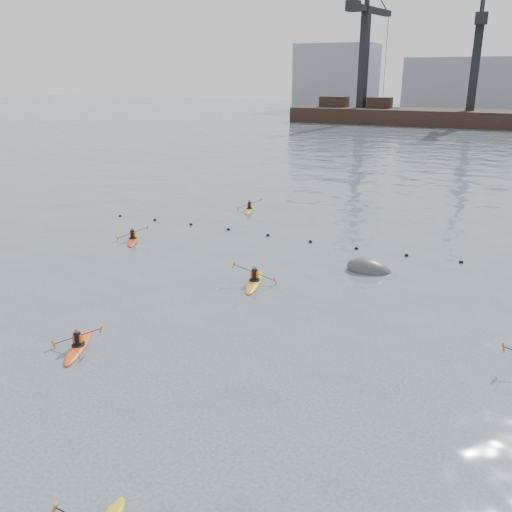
# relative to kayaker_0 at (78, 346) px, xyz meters

# --- Properties ---
(ground) EXTENTS (400.00, 400.00, 0.00)m
(ground) POSITION_rel_kayaker_0_xyz_m (5.45, -5.48, -0.09)
(ground) COLOR #3C4758
(ground) RESTS_ON ground
(float_line) EXTENTS (33.24, 0.73, 0.24)m
(float_line) POSITION_rel_kayaker_0_xyz_m (4.95, 17.05, -0.06)
(float_line) COLOR black
(float_line) RESTS_ON ground
(barge_pier) EXTENTS (72.00, 19.30, 29.50)m
(barge_pier) POSITION_rel_kayaker_0_xyz_m (5.22, 104.51, 1.80)
(barge_pier) COLOR black
(barge_pier) RESTS_ON ground
(skyline) EXTENTS (141.00, 28.00, 22.00)m
(skyline) POSITION_rel_kayaker_0_xyz_m (7.68, 144.79, 9.16)
(skyline) COLOR gray
(skyline) RESTS_ON ground
(kayaker_0) EXTENTS (1.90, 2.94, 1.09)m
(kayaker_0) POSITION_rel_kayaker_0_xyz_m (0.00, 0.00, 0.00)
(kayaker_0) COLOR #EC5016
(kayaker_0) RESTS_ON ground
(kayaker_2) EXTENTS (2.07, 2.92, 1.11)m
(kayaker_2) POSITION_rel_kayaker_0_xyz_m (-6.91, 12.48, 0.00)
(kayaker_2) COLOR red
(kayaker_2) RESTS_ON ground
(kayaker_3) EXTENTS (2.26, 3.40, 1.23)m
(kayaker_3) POSITION_rel_kayaker_0_xyz_m (3.25, 9.11, 0.01)
(kayaker_3) COLOR gold
(kayaker_3) RESTS_ON ground
(kayaker_5) EXTENTS (1.99, 2.99, 1.13)m
(kayaker_5) POSITION_rel_kayaker_0_xyz_m (-3.68, 22.85, -0.00)
(kayaker_5) COLOR orange
(kayaker_5) RESTS_ON ground
(mooring_buoy) EXTENTS (2.86, 1.79, 1.74)m
(mooring_buoy) POSITION_rel_kayaker_0_xyz_m (8.09, 13.39, -0.09)
(mooring_buoy) COLOR #383B3D
(mooring_buoy) RESTS_ON ground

